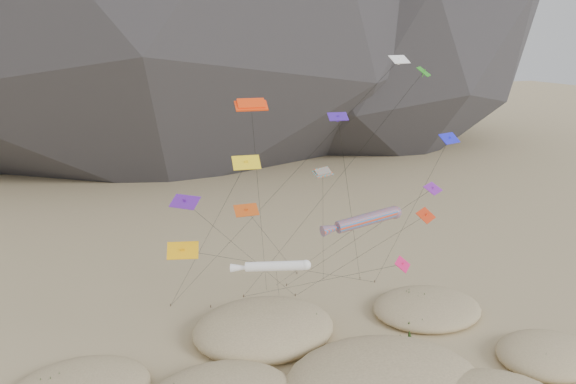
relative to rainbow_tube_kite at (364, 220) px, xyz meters
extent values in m
ellipsoid|color=#CCB789|center=(15.03, -7.79, -12.19)|extent=(9.51, 8.08, 2.50)
ellipsoid|color=#CCB789|center=(-7.77, 5.29, -11.93)|extent=(14.00, 11.90, 3.64)
ellipsoid|color=#CCB789|center=(9.98, 3.77, -12.22)|extent=(11.78, 10.02, 2.32)
ellipsoid|color=black|center=(-11.66, -1.97, -12.05)|extent=(2.03, 1.74, 0.61)
ellipsoid|color=black|center=(-0.82, -5.35, -11.65)|extent=(3.23, 2.77, 0.97)
ellipsoid|color=black|center=(2.88, -2.99, -11.75)|extent=(2.95, 2.52, 0.88)
ellipsoid|color=black|center=(13.37, -8.64, -12.15)|extent=(2.12, 1.81, 0.63)
ellipsoid|color=black|center=(-5.77, 7.46, -11.75)|extent=(3.31, 2.83, 0.99)
ellipsoid|color=black|center=(-3.59, 3.72, -11.85)|extent=(2.33, 1.99, 0.70)
ellipsoid|color=black|center=(10.10, 5.60, -12.05)|extent=(2.46, 2.11, 0.74)
ellipsoid|color=black|center=(6.71, 1.58, -12.15)|extent=(2.05, 1.76, 0.62)
cylinder|color=#3F2D1E|center=(-7.30, 14.10, -12.60)|extent=(0.08, 0.08, 0.30)
cylinder|color=#3F2D1E|center=(-1.75, 15.09, -12.60)|extent=(0.08, 0.08, 0.30)
cylinder|color=#3F2D1E|center=(-1.75, 12.26, -12.60)|extent=(0.08, 0.08, 0.30)
cylinder|color=#3F2D1E|center=(0.64, 17.85, -12.60)|extent=(0.08, 0.08, 0.30)
cylinder|color=#3F2D1E|center=(7.20, 13.70, -12.60)|extent=(0.08, 0.08, 0.30)
cylinder|color=#3F2D1E|center=(-11.35, 12.91, -12.60)|extent=(0.08, 0.08, 0.30)
cylinder|color=#3F2D1E|center=(8.45, 12.33, -12.60)|extent=(0.08, 0.08, 0.30)
cylinder|color=#3F2D1E|center=(-15.38, 14.71, -12.60)|extent=(0.08, 0.08, 0.30)
cylinder|color=#F64319|center=(0.28, 0.01, 0.04)|extent=(6.16, 1.59, 1.72)
sphere|color=#F64319|center=(3.28, 0.26, 0.28)|extent=(1.16, 1.16, 1.16)
cone|color=#F64319|center=(-3.01, -0.25, -0.26)|extent=(2.57, 1.19, 1.24)
cylinder|color=black|center=(-1.24, 7.89, -6.36)|extent=(3.08, 15.77, 12.80)
cylinder|color=white|center=(-8.94, -1.77, -2.31)|extent=(4.83, 2.87, 1.13)
sphere|color=white|center=(-6.72, -2.84, -2.11)|extent=(0.83, 0.83, 0.83)
cone|color=white|center=(-11.39, -0.59, -2.56)|extent=(2.13, 1.52, 0.85)
cylinder|color=black|center=(-6.26, 5.34, -7.53)|extent=(5.39, 14.25, 10.46)
cube|color=#FF3C0D|center=(-8.70, 5.11, 9.87)|extent=(2.92, 1.40, 0.83)
cube|color=#FF3C0D|center=(-8.70, 5.11, 10.08)|extent=(2.47, 1.10, 0.81)
cylinder|color=black|center=(-6.50, 10.02, -1.44)|extent=(4.44, 9.84, 22.63)
cube|color=#FF4A1A|center=(-1.62, 5.53, 3.14)|extent=(2.29, 1.58, 0.60)
cube|color=#FF4A1A|center=(-1.62, 5.53, 3.33)|extent=(1.93, 1.30, 0.59)
cylinder|color=black|center=(0.78, 10.55, -4.80)|extent=(4.83, 10.07, 15.90)
cube|color=#3D1CA7|center=(-3.00, -0.37, 9.38)|extent=(1.73, 1.10, 0.59)
cube|color=#3D1CA7|center=(-3.00, -0.37, 9.23)|extent=(0.22, 0.19, 0.56)
cylinder|color=black|center=(2.10, 6.66, -1.66)|extent=(10.23, 14.10, 22.09)
cube|color=#229917|center=(8.74, 5.33, 12.36)|extent=(2.35, 2.42, 0.87)
cube|color=#229917|center=(8.74, 5.33, 12.21)|extent=(0.37, 0.38, 0.76)
cylinder|color=black|center=(0.72, 9.71, -0.17)|extent=(16.07, 8.80, 25.08)
cube|color=#F01660|center=(1.34, -4.43, -2.62)|extent=(2.04, 2.09, 0.73)
cube|color=#F01660|center=(1.34, -4.43, -2.77)|extent=(0.31, 0.32, 0.66)
cylinder|color=black|center=(-2.98, 4.83, -7.66)|extent=(8.67, 18.54, 10.10)
cube|color=yellow|center=(-10.12, 2.07, 5.59)|extent=(2.41, 1.34, 0.99)
cube|color=yellow|center=(-10.12, 2.07, 5.44)|extent=(0.31, 0.37, 0.76)
cylinder|color=black|center=(-12.75, 8.39, -3.55)|extent=(5.29, 12.66, 18.30)
cube|color=#1B1EEA|center=(7.71, -0.82, 6.98)|extent=(2.16, 1.51, 0.79)
cube|color=#1B1EEA|center=(7.71, -0.82, 6.83)|extent=(0.30, 0.31, 0.66)
cylinder|color=black|center=(8.08, 5.75, -2.86)|extent=(0.77, 13.17, 19.69)
cube|color=red|center=(6.98, 0.84, -0.61)|extent=(2.62, 2.36, 0.89)
cube|color=red|center=(6.98, 0.84, -0.76)|extent=(0.38, 0.38, 0.80)
cylinder|color=black|center=(2.62, 6.55, -6.65)|extent=(8.76, 11.44, 12.11)
cube|color=#5C1CA3|center=(-15.62, 0.59, 3.19)|extent=(2.49, 2.42, 0.77)
cube|color=#5C1CA3|center=(-15.62, 0.59, 3.04)|extent=(0.33, 0.33, 0.78)
cylinder|color=black|center=(-8.69, 6.43, -4.76)|extent=(13.90, 11.69, 15.90)
cube|color=white|center=(6.52, 6.24, 13.51)|extent=(2.17, 1.44, 0.75)
cube|color=white|center=(6.52, 6.24, 13.36)|extent=(0.28, 0.26, 0.69)
cylinder|color=black|center=(-4.43, 10.47, 0.40)|extent=(21.93, 8.50, 26.22)
cube|color=#C04612|center=(-11.50, -2.42, 2.94)|extent=(1.84, 0.96, 0.73)
cube|color=#C04612|center=(-11.50, -2.42, 2.79)|extent=(0.22, 0.23, 0.62)
cylinder|color=black|center=(-5.43, 7.72, -4.88)|extent=(12.16, 20.29, 15.66)
cube|color=purple|center=(7.59, 0.89, 1.95)|extent=(2.42, 2.18, 0.71)
cube|color=purple|center=(7.59, 0.89, 1.80)|extent=(0.31, 0.29, 0.74)
cylinder|color=black|center=(2.92, 7.99, -5.37)|extent=(9.37, 14.23, 14.67)
cube|color=#FFB00D|center=(-15.99, 0.58, -0.84)|extent=(2.71, 1.76, 1.10)
cube|color=#FFB00D|center=(-15.99, 0.58, -0.99)|extent=(0.39, 0.45, 0.81)
cylinder|color=black|center=(-3.77, 6.45, -6.77)|extent=(24.46, 11.78, 11.88)
camera|label=1|loc=(-22.75, -41.65, 15.90)|focal=35.00mm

